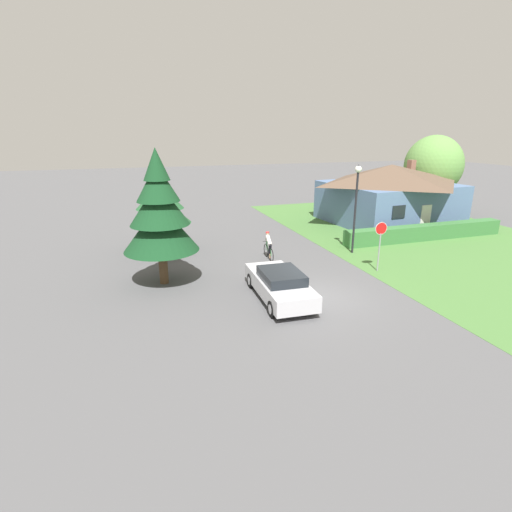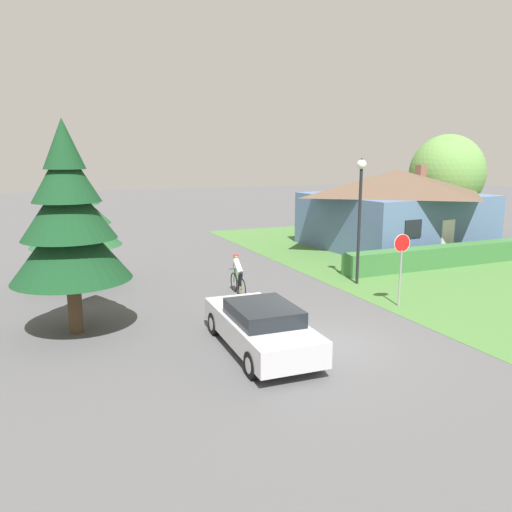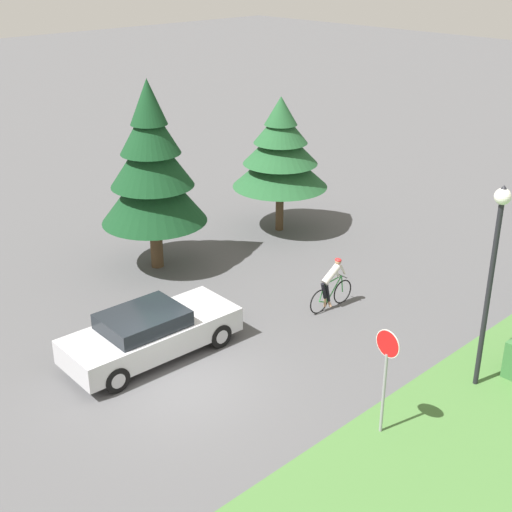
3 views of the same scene
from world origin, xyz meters
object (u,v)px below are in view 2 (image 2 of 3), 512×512
object	(u,v)px
stop_sign	(401,256)
conifer_tall_near	(69,220)
street_lamp	(360,198)
cottage_house	(395,207)
deciduous_tree_right	(447,174)
conifer_tall_far	(74,213)
cyclist	(238,276)
sedan_left_lane	(261,327)

from	to	relation	value
stop_sign	conifer_tall_near	size ratio (longest dim) A/B	0.41
street_lamp	conifer_tall_near	world-z (taller)	conifer_tall_near
cottage_house	stop_sign	xyz separation A→B (m)	(-7.73, -9.99, -0.52)
conifer_tall_near	deciduous_tree_right	xyz separation A→B (m)	(24.39, 10.45, 0.66)
conifer_tall_far	cottage_house	bearing A→B (deg)	8.93
cyclist	deciduous_tree_right	xyz separation A→B (m)	(18.34, 8.47, 3.37)
sedan_left_lane	cyclist	size ratio (longest dim) A/B	2.71
street_lamp	cyclist	bearing A→B (deg)	175.06
deciduous_tree_right	cyclist	bearing A→B (deg)	-155.20
sedan_left_lane	cottage_house	bearing A→B (deg)	-47.26
cyclist	conifer_tall_far	distance (m)	6.95
sedan_left_lane	conifer_tall_near	xyz separation A→B (m)	(-4.55, 3.55, 2.76)
sedan_left_lane	conifer_tall_near	world-z (taller)	conifer_tall_near
cyclist	stop_sign	xyz separation A→B (m)	(4.70, -3.71, 1.06)
cyclist	conifer_tall_far	world-z (taller)	conifer_tall_far
cottage_house	cyclist	bearing A→B (deg)	-157.86
conifer_tall_near	conifer_tall_far	size ratio (longest dim) A/B	1.24
cyclist	deciduous_tree_right	bearing A→B (deg)	-62.50
conifer_tall_far	deciduous_tree_right	bearing A→B (deg)	11.86
cyclist	stop_sign	bearing A→B (deg)	-125.55
cottage_house	street_lamp	distance (m)	9.98
conifer_tall_near	conifer_tall_far	world-z (taller)	conifer_tall_near
cyclist	street_lamp	size ratio (longest dim) A/B	0.34
conifer_tall_far	street_lamp	bearing A→B (deg)	-19.93
cottage_house	deciduous_tree_right	distance (m)	6.54
sedan_left_lane	stop_sign	size ratio (longest dim) A/B	1.85
cottage_house	cyclist	distance (m)	14.02
cyclist	conifer_tall_far	size ratio (longest dim) A/B	0.35
stop_sign	street_lamp	world-z (taller)	street_lamp
street_lamp	conifer_tall_far	size ratio (longest dim) A/B	1.02
sedan_left_lane	stop_sign	world-z (taller)	stop_sign
street_lamp	cottage_house	bearing A→B (deg)	42.83
cottage_house	conifer_tall_near	bearing A→B (deg)	-160.60
sedan_left_lane	deciduous_tree_right	xyz separation A→B (m)	(19.84, 14.00, 3.43)
sedan_left_lane	deciduous_tree_right	world-z (taller)	deciduous_tree_right
street_lamp	conifer_tall_near	bearing A→B (deg)	-172.27
conifer_tall_near	deciduous_tree_right	bearing A→B (deg)	23.18
conifer_tall_far	sedan_left_lane	bearing A→B (deg)	-65.62
cottage_house	conifer_tall_near	size ratio (longest dim) A/B	1.64
street_lamp	deciduous_tree_right	bearing A→B (deg)	34.14
sedan_left_lane	conifer_tall_near	distance (m)	6.40
sedan_left_lane	street_lamp	size ratio (longest dim) A/B	0.93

